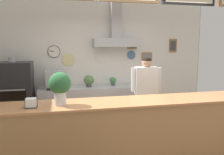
# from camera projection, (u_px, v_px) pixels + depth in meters

# --- Properties ---
(back_wall_assembly) EXTENTS (5.27, 2.42, 3.03)m
(back_wall_assembly) POSITION_uv_depth(u_px,v_px,m) (103.00, 55.00, 5.55)
(back_wall_assembly) COLOR #9E9E99
(back_wall_assembly) RESTS_ON ground_plane
(service_counter) EXTENTS (4.73, 0.67, 1.06)m
(service_counter) POSITION_uv_depth(u_px,v_px,m) (132.00, 136.00, 3.42)
(service_counter) COLOR #B77F4C
(service_counter) RESTS_ON ground_plane
(back_prep_counter) EXTENTS (2.53, 0.64, 0.92)m
(back_prep_counter) POSITION_uv_depth(u_px,v_px,m) (96.00, 106.00, 5.42)
(back_prep_counter) COLOR #B7BABF
(back_prep_counter) RESTS_ON ground_plane
(pizza_oven) EXTENTS (0.75, 0.70, 1.62)m
(pizza_oven) POSITION_uv_depth(u_px,v_px,m) (14.00, 99.00, 4.79)
(pizza_oven) COLOR #232326
(pizza_oven) RESTS_ON ground_plane
(shop_worker) EXTENTS (0.58, 0.28, 1.62)m
(shop_worker) POSITION_uv_depth(u_px,v_px,m) (146.00, 96.00, 4.54)
(shop_worker) COLOR #232328
(shop_worker) RESTS_ON ground_plane
(espresso_machine) EXTENTS (0.44, 0.45, 0.39)m
(espresso_machine) POSITION_uv_depth(u_px,v_px,m) (56.00, 80.00, 5.11)
(espresso_machine) COLOR #B7BABF
(espresso_machine) RESTS_ON back_prep_counter
(potted_rosemary) EXTENTS (0.16, 0.16, 0.20)m
(potted_rosemary) POSITION_uv_depth(u_px,v_px,m) (113.00, 81.00, 5.47)
(potted_rosemary) COLOR #4C4C51
(potted_rosemary) RESTS_ON back_prep_counter
(potted_oregano) EXTENTS (0.24, 0.24, 0.26)m
(potted_oregano) POSITION_uv_depth(u_px,v_px,m) (89.00, 80.00, 5.27)
(potted_oregano) COLOR #4C4C51
(potted_oregano) RESTS_ON back_prep_counter
(napkin_holder) EXTENTS (0.15, 0.15, 0.13)m
(napkin_holder) POSITION_uv_depth(u_px,v_px,m) (31.00, 103.00, 2.97)
(napkin_holder) COLOR #262628
(napkin_holder) RESTS_ON service_counter
(basil_vase) EXTENTS (0.29, 0.29, 0.44)m
(basil_vase) POSITION_uv_depth(u_px,v_px,m) (60.00, 86.00, 3.05)
(basil_vase) COLOR silver
(basil_vase) RESTS_ON service_counter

